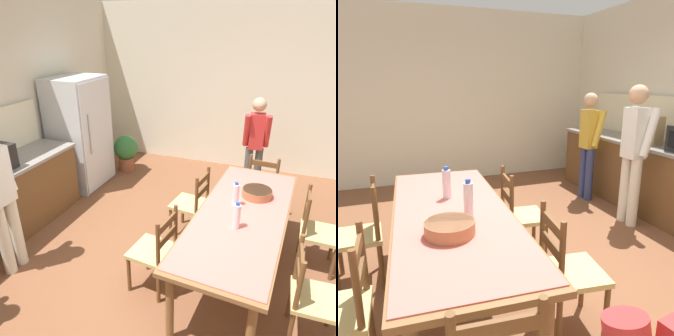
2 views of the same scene
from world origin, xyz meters
TOP-DOWN VIEW (x-y plane):
  - ground_plane at (0.00, 0.00)m, footprint 8.32×8.32m
  - wall_left at (-3.26, 0.00)m, footprint 0.12×5.20m
  - kitchen_counter at (-0.73, 2.23)m, footprint 3.50×0.66m
  - paper_bag at (-0.82, 2.20)m, footprint 0.24×0.16m
  - dining_table at (0.20, -0.65)m, footprint 2.32×1.00m
  - bottle_near_centre at (-0.09, -0.63)m, footprint 0.07×0.07m
  - bottle_off_centre at (0.32, -0.55)m, footprint 0.07×0.07m
  - serving_bowl at (0.59, -0.74)m, footprint 0.32×0.32m
  - chair_side_near_left at (-0.36, -1.34)m, footprint 0.43×0.41m
  - chair_side_near_right at (0.66, -1.40)m, footprint 0.43×0.41m
  - chair_side_far_right at (0.75, 0.04)m, footprint 0.47×0.45m
  - chair_side_far_left at (-0.27, 0.10)m, footprint 0.46×0.45m
  - person_at_sink at (-1.51, 1.71)m, footprint 0.39×0.27m
  - person_at_counter at (-0.56, 1.69)m, footprint 0.42×0.29m

SIDE VIEW (x-z plane):
  - ground_plane at x=0.00m, z-range 0.00..0.00m
  - chair_side_near_left at x=-0.36m, z-range -0.01..0.90m
  - chair_side_near_right at x=0.66m, z-range -0.01..0.90m
  - chair_side_far_right at x=0.75m, z-range -0.01..0.90m
  - chair_side_far_left at x=-0.27m, z-range -0.01..0.90m
  - kitchen_counter at x=-0.73m, z-range 0.00..0.93m
  - dining_table at x=0.20m, z-range 0.31..1.10m
  - serving_bowl at x=0.59m, z-range 0.79..0.88m
  - person_at_sink at x=-1.51m, z-range 0.10..1.67m
  - bottle_near_centre at x=-0.09m, z-range 0.77..1.04m
  - bottle_off_centre at x=0.32m, z-range 0.77..1.04m
  - person_at_counter at x=-0.56m, z-range 0.10..1.79m
  - paper_bag at x=-0.82m, z-range 0.93..1.29m
  - wall_left at x=-3.26m, z-range 0.00..2.90m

